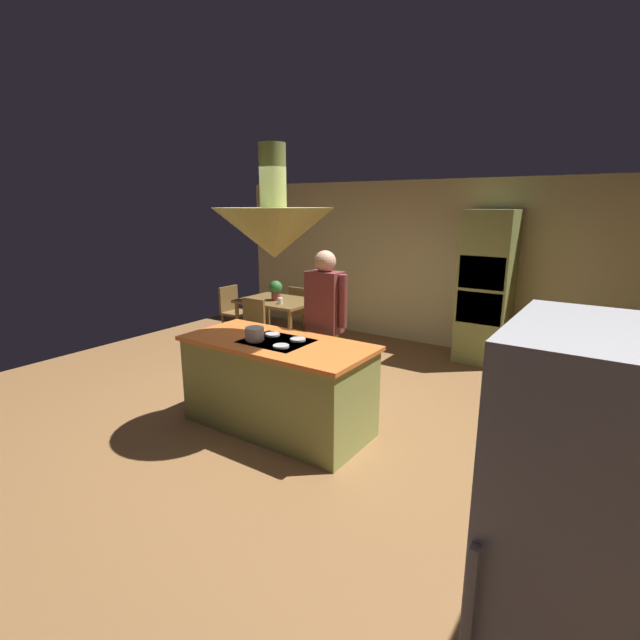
% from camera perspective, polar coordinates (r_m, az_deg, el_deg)
% --- Properties ---
extents(ground, '(8.16, 8.16, 0.00)m').
position_cam_1_polar(ground, '(4.96, -3.63, -12.06)').
color(ground, olive).
extents(wall_back, '(6.80, 0.10, 2.55)m').
position_cam_1_polar(wall_back, '(7.54, 12.54, 6.77)').
color(wall_back, beige).
rests_on(wall_back, ground).
extents(kitchen_island, '(1.90, 0.88, 0.92)m').
position_cam_1_polar(kitchen_island, '(4.64, -5.24, -7.89)').
color(kitchen_island, '#8C934C').
rests_on(kitchen_island, ground).
extents(counter_run_right, '(0.73, 2.39, 0.90)m').
position_cam_1_polar(counter_run_right, '(4.46, 33.02, -11.06)').
color(counter_run_right, '#8C934C').
rests_on(counter_run_right, ground).
extents(oven_tower, '(0.66, 0.62, 2.12)m').
position_cam_1_polar(oven_tower, '(6.85, 19.74, 3.77)').
color(oven_tower, '#8C934C').
rests_on(oven_tower, ground).
extents(refrigerator, '(0.72, 0.74, 1.81)m').
position_cam_1_polar(refrigerator, '(2.05, 31.03, -26.49)').
color(refrigerator, silver).
rests_on(refrigerator, ground).
extents(dining_table, '(1.15, 0.85, 0.76)m').
position_cam_1_polar(dining_table, '(7.17, -5.21, 1.70)').
color(dining_table, brown).
rests_on(dining_table, ground).
extents(person_at_island, '(0.53, 0.23, 1.72)m').
position_cam_1_polar(person_at_island, '(4.96, 0.62, 0.16)').
color(person_at_island, tan).
rests_on(person_at_island, ground).
extents(range_hood, '(1.10, 1.10, 1.00)m').
position_cam_1_polar(range_hood, '(4.31, -5.68, 10.95)').
color(range_hood, '#8C934C').
extents(pendant_light_over_table, '(0.32, 0.32, 0.82)m').
position_cam_1_polar(pendant_light_over_table, '(7.01, -5.43, 11.34)').
color(pendant_light_over_table, '#E0B266').
extents(chair_facing_island, '(0.40, 0.40, 0.87)m').
position_cam_1_polar(chair_facing_island, '(6.73, -8.66, -0.58)').
color(chair_facing_island, brown).
rests_on(chair_facing_island, ground).
extents(chair_by_back_wall, '(0.40, 0.40, 0.87)m').
position_cam_1_polar(chair_by_back_wall, '(7.70, -2.14, 1.41)').
color(chair_by_back_wall, brown).
rests_on(chair_by_back_wall, ground).
extents(chair_at_corner, '(0.40, 0.40, 0.87)m').
position_cam_1_polar(chair_at_corner, '(7.83, -10.59, 1.39)').
color(chair_at_corner, brown).
rests_on(chair_at_corner, ground).
extents(potted_plant_on_table, '(0.20, 0.20, 0.30)m').
position_cam_1_polar(potted_plant_on_table, '(7.10, -5.45, 3.78)').
color(potted_plant_on_table, '#99382D').
rests_on(potted_plant_on_table, dining_table).
extents(cup_on_table, '(0.07, 0.07, 0.09)m').
position_cam_1_polar(cup_on_table, '(6.84, -4.91, 2.35)').
color(cup_on_table, white).
rests_on(cup_on_table, dining_table).
extents(canister_flour, '(0.12, 0.12, 0.15)m').
position_cam_1_polar(canister_flour, '(3.73, 33.73, -7.30)').
color(canister_flour, silver).
rests_on(canister_flour, counter_run_right).
extents(canister_sugar, '(0.13, 0.13, 0.18)m').
position_cam_1_polar(canister_sugar, '(3.89, 33.81, -6.24)').
color(canister_sugar, '#E0B78C').
rests_on(canister_sugar, counter_run_right).
extents(microwave_on_counter, '(0.46, 0.36, 0.28)m').
position_cam_1_polar(microwave_on_counter, '(4.95, 34.13, -1.73)').
color(microwave_on_counter, '#232326').
rests_on(microwave_on_counter, counter_run_right).
extents(cooking_pot_on_cooktop, '(0.18, 0.18, 0.12)m').
position_cam_1_polar(cooking_pot_on_cooktop, '(4.47, -8.03, -1.66)').
color(cooking_pot_on_cooktop, '#B2B2B7').
rests_on(cooking_pot_on_cooktop, kitchen_island).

